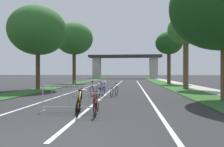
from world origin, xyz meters
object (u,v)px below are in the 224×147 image
(crowd_barrier_second, at_px, (91,89))
(bicycle_yellow_4, at_px, (79,105))
(tree_right_oak_near, at_px, (186,30))
(tree_left_pine_far, at_px, (74,39))
(bicycle_blue_2, at_px, (101,91))
(tree_right_pine_near, at_px, (169,44))
(crowd_barrier_nearest, at_px, (70,99))
(bicycle_silver_3, at_px, (114,91))
(tree_right_oak_mid, at_px, (223,6))
(bicycle_red_5, at_px, (96,105))
(bicycle_black_0, at_px, (79,101))
(tree_left_maple_mid, at_px, (38,31))
(bicycle_purple_1, at_px, (95,90))

(crowd_barrier_second, distance_m, bicycle_yellow_4, 5.92)
(tree_right_oak_near, xyz_separation_m, bicycle_yellow_4, (-6.93, -12.29, -5.13))
(tree_right_oak_near, relative_size, crowd_barrier_second, 3.11)
(crowd_barrier_second, bearing_deg, tree_left_pine_far, 109.65)
(bicycle_blue_2, height_order, bicycle_yellow_4, bicycle_blue_2)
(tree_right_pine_near, relative_size, crowd_barrier_nearest, 3.13)
(tree_left_pine_far, distance_m, bicycle_silver_3, 17.38)
(tree_left_pine_far, height_order, crowd_barrier_second, tree_left_pine_far)
(tree_right_oak_mid, bearing_deg, crowd_barrier_second, 168.40)
(bicycle_blue_2, xyz_separation_m, bicycle_red_5, (0.60, -5.40, -0.00))
(tree_right_oak_near, xyz_separation_m, crowd_barrier_nearest, (-7.41, -11.79, -4.99))
(tree_right_pine_near, distance_m, bicycle_black_0, 22.02)
(bicycle_blue_2, relative_size, bicycle_yellow_4, 0.94)
(tree_left_maple_mid, xyz_separation_m, bicycle_silver_3, (7.51, -4.68, -5.10))
(tree_right_pine_near, distance_m, bicycle_blue_2, 17.78)
(tree_left_pine_far, bearing_deg, bicycle_yellow_4, -73.79)
(tree_left_maple_mid, bearing_deg, bicycle_black_0, -57.31)
(tree_right_oak_near, height_order, crowd_barrier_second, tree_right_oak_near)
(bicycle_blue_2, bearing_deg, tree_left_pine_far, 120.89)
(tree_right_pine_near, distance_m, bicycle_yellow_4, 22.76)
(tree_right_oak_near, height_order, bicycle_yellow_4, tree_right_oak_near)
(tree_left_pine_far, xyz_separation_m, bicycle_silver_3, (6.92, -14.77, -5.99))
(tree_left_maple_mid, relative_size, tree_right_pine_near, 1.09)
(crowd_barrier_nearest, relative_size, bicycle_yellow_4, 1.32)
(bicycle_black_0, height_order, bicycle_red_5, bicycle_black_0)
(tree_right_oak_near, xyz_separation_m, bicycle_silver_3, (-6.15, -5.94, -5.16))
(tree_right_oak_mid, bearing_deg, tree_left_maple_mid, 153.79)
(tree_right_oak_near, bearing_deg, bicycle_silver_3, -135.99)
(crowd_barrier_nearest, relative_size, bicycle_red_5, 1.38)
(bicycle_black_0, distance_m, bicycle_purple_1, 5.53)
(crowd_barrier_nearest, bearing_deg, bicycle_red_5, -19.62)
(bicycle_black_0, relative_size, bicycle_red_5, 1.03)
(bicycle_purple_1, relative_size, bicycle_yellow_4, 0.99)
(bicycle_silver_3, bearing_deg, tree_right_oak_mid, 174.35)
(bicycle_purple_1, relative_size, bicycle_red_5, 1.04)
(tree_left_pine_far, distance_m, tree_right_oak_mid, 21.28)
(tree_right_oak_mid, bearing_deg, bicycle_red_5, -146.03)
(tree_left_pine_far, height_order, crowd_barrier_nearest, tree_left_pine_far)
(tree_left_maple_mid, height_order, tree_right_oak_near, tree_left_maple_mid)
(tree_right_oak_mid, relative_size, bicycle_silver_3, 4.58)
(tree_left_maple_mid, distance_m, tree_right_oak_mid, 15.18)
(tree_right_oak_near, height_order, bicycle_purple_1, tree_right_oak_near)
(tree_right_oak_near, relative_size, bicycle_black_0, 4.14)
(crowd_barrier_second, distance_m, bicycle_silver_3, 1.56)
(tree_left_pine_far, bearing_deg, bicycle_red_5, -72.19)
(tree_left_maple_mid, relative_size, crowd_barrier_second, 3.42)
(tree_right_oak_near, xyz_separation_m, bicycle_red_5, (-6.31, -12.19, -5.14))
(tree_right_oak_near, relative_size, tree_right_pine_near, 0.99)
(tree_right_pine_near, bearing_deg, tree_right_oak_mid, -90.16)
(tree_right_oak_near, height_order, crowd_barrier_nearest, tree_right_oak_near)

